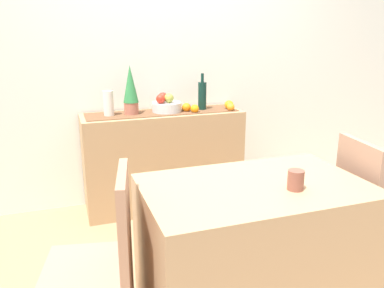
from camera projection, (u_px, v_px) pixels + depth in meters
name	position (u px, v px, depth m)	size (l,w,h in m)	color
ground_plane	(215.00, 257.00, 2.68)	(6.40, 6.40, 0.02)	#987D57
room_wall_rear	(166.00, 49.00, 3.37)	(6.40, 0.06, 2.70)	silver
sideboard_console	(164.00, 160.00, 3.36)	(1.35, 0.42, 0.84)	tan
table_runner	(163.00, 112.00, 3.24)	(1.27, 0.32, 0.01)	brown
fruit_bowl	(167.00, 107.00, 3.24)	(0.25, 0.25, 0.08)	silver
apple_rear	(163.00, 97.00, 3.26)	(0.08, 0.08, 0.08)	#B12B1E
apple_left	(169.00, 98.00, 3.20)	(0.08, 0.08, 0.08)	#9AA03F
apple_right	(160.00, 99.00, 3.17)	(0.07, 0.07, 0.07)	red
wine_bottle	(202.00, 95.00, 3.32)	(0.07, 0.07, 0.31)	#0F2E26
ceramic_vase	(109.00, 104.00, 3.07)	(0.08, 0.08, 0.20)	silver
potted_plant	(131.00, 90.00, 3.10)	(0.12, 0.12, 0.40)	#AC6450
orange_loose_end	(195.00, 109.00, 3.22)	(0.07, 0.07, 0.07)	orange
orange_loose_far	(186.00, 107.00, 3.26)	(0.08, 0.08, 0.08)	orange
orange_loose_mid	(229.00, 105.00, 3.37)	(0.08, 0.08, 0.08)	orange
orange_loose_near_bowl	(231.00, 107.00, 3.30)	(0.07, 0.07, 0.07)	orange
dining_table	(252.00, 248.00, 2.08)	(1.15, 0.72, 0.74)	tan
coffee_cup	(296.00, 180.00, 1.89)	(0.08, 0.08, 0.10)	brown
chair_by_corner	(374.00, 239.00, 2.37)	(0.45, 0.45, 0.90)	tan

